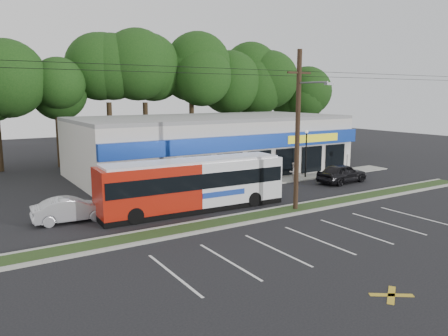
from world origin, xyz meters
TOP-DOWN VIEW (x-y plane):
  - ground at (0.00, 0.00)m, footprint 120.00×120.00m
  - grass_strip at (0.00, 1.00)m, footprint 40.00×1.60m
  - curb_south at (0.00, 0.15)m, footprint 40.00×0.25m
  - curb_north at (0.00, 1.85)m, footprint 40.00×0.25m
  - sidewalk at (5.00, 9.00)m, footprint 32.00×2.20m
  - strip_mall at (5.50, 15.91)m, footprint 25.00×12.55m
  - utility_pole at (2.83, 0.93)m, footprint 50.00×2.77m
  - lamp_post at (11.00, 8.80)m, footprint 0.30×0.30m
  - sign_post at (16.00, 8.57)m, footprint 0.45×0.10m
  - tree_line at (4.00, 26.00)m, footprint 46.76×6.76m
  - metrobus at (-2.48, 4.50)m, footprint 12.25×3.04m
  - car_dark at (12.14, 5.63)m, footprint 4.93×2.33m
  - car_silver at (-9.72, 6.03)m, footprint 4.42×1.77m
  - pedestrian_a at (7.40, 8.50)m, footprint 0.60×0.40m
  - pedestrian_b at (9.00, 8.13)m, footprint 0.82×0.64m

SIDE VIEW (x-z plane):
  - ground at x=0.00m, z-range 0.00..0.00m
  - sidewalk at x=5.00m, z-range 0.00..0.10m
  - grass_strip at x=0.00m, z-range 0.00..0.12m
  - curb_south at x=0.00m, z-range 0.00..0.14m
  - curb_north at x=0.00m, z-range 0.00..0.14m
  - car_silver at x=-9.72m, z-range 0.00..1.43m
  - pedestrian_a at x=7.40m, z-range 0.00..1.61m
  - car_dark at x=12.14m, z-range 0.00..1.63m
  - pedestrian_b at x=9.00m, z-range 0.00..1.66m
  - sign_post at x=16.00m, z-range 0.44..2.67m
  - metrobus at x=-2.48m, z-range 0.10..3.37m
  - strip_mall at x=5.50m, z-range 0.00..5.30m
  - lamp_post at x=11.00m, z-range 0.55..4.80m
  - utility_pole at x=2.83m, z-range 0.41..10.41m
  - tree_line at x=4.00m, z-range 2.50..14.33m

